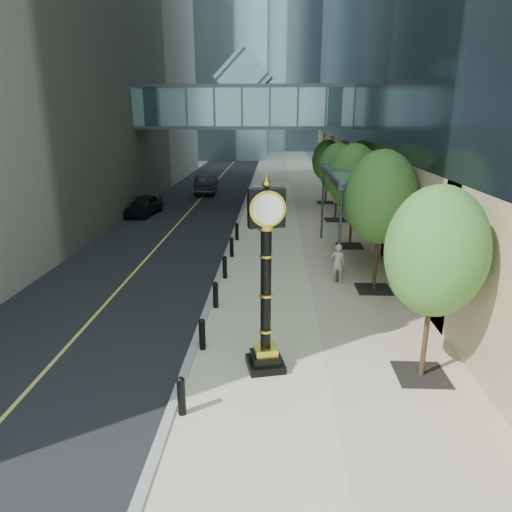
{
  "coord_description": "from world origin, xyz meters",
  "views": [
    {
      "loc": [
        -0.51,
        -8.32,
        6.99
      ],
      "look_at": [
        -1.18,
        7.17,
        2.17
      ],
      "focal_mm": 32.0,
      "sensor_mm": 36.0,
      "label": 1
    }
  ],
  "objects_px": {
    "car_near": "(144,205)",
    "pedestrian": "(338,263)",
    "street_clock": "(266,292)",
    "car_far": "(206,184)"
  },
  "relations": [
    {
      "from": "car_near",
      "to": "car_far",
      "type": "xyz_separation_m",
      "value": [
        3.11,
        9.69,
        0.14
      ]
    },
    {
      "from": "street_clock",
      "to": "car_near",
      "type": "height_order",
      "value": "street_clock"
    },
    {
      "from": "car_far",
      "to": "car_near",
      "type": "bearing_deg",
      "value": 69.2
    },
    {
      "from": "street_clock",
      "to": "car_far",
      "type": "bearing_deg",
      "value": 88.53
    },
    {
      "from": "car_near",
      "to": "pedestrian",
      "type": "bearing_deg",
      "value": -40.25
    },
    {
      "from": "pedestrian",
      "to": "car_near",
      "type": "xyz_separation_m",
      "value": [
        -12.18,
        13.49,
        -0.2
      ]
    },
    {
      "from": "car_near",
      "to": "car_far",
      "type": "distance_m",
      "value": 10.18
    },
    {
      "from": "street_clock",
      "to": "car_near",
      "type": "xyz_separation_m",
      "value": [
        -9.26,
        20.57,
        -1.67
      ]
    },
    {
      "from": "pedestrian",
      "to": "car_far",
      "type": "xyz_separation_m",
      "value": [
        -9.07,
        23.18,
        -0.06
      ]
    },
    {
      "from": "car_far",
      "to": "street_clock",
      "type": "bearing_deg",
      "value": 98.47
    }
  ]
}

